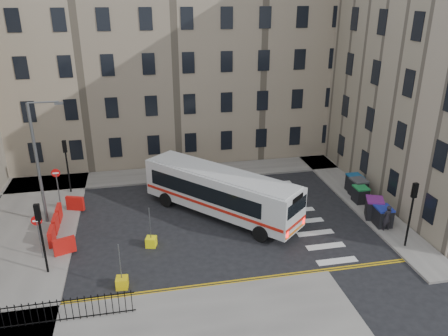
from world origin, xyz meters
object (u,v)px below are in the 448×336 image
object	(u,v)px
streetlamp	(37,162)
bollard_chevron	(122,283)
wheelie_bin_c	(360,194)
pedestrian	(387,218)
wheelie_bin_e	(354,183)
bollard_yellow	(151,242)
bus	(220,191)
wheelie_bin_a	(383,216)
wheelie_bin_b	(374,208)
wheelie_bin_d	(358,188)

from	to	relation	value
streetlamp	bollard_chevron	world-z (taller)	streetlamp
wheelie_bin_c	pedestrian	distance (m)	4.06
wheelie_bin_e	bollard_yellow	size ratio (longest dim) A/B	2.17
wheelie_bin_c	bollard_yellow	world-z (taller)	wheelie_bin_c
bus	pedestrian	bearing A→B (deg)	-65.82
bus	wheelie_bin_a	bearing A→B (deg)	-62.63
wheelie_bin_e	pedestrian	xyz separation A→B (m)	(-0.76, -5.82, 0.21)
pedestrian	bollard_yellow	distance (m)	14.86
bollard_chevron	wheelie_bin_a	bearing A→B (deg)	10.46
bus	bollard_yellow	xyz separation A→B (m)	(-4.87, -3.12, -1.51)
streetlamp	bollard_chevron	bearing A→B (deg)	-58.09
wheelie_bin_b	wheelie_bin_c	bearing A→B (deg)	106.21
bus	bollard_chevron	bearing A→B (deg)	-175.61
wheelie_bin_a	pedestrian	distance (m)	0.65
wheelie_bin_a	wheelie_bin_c	xyz separation A→B (m)	(0.22, 3.43, -0.05)
wheelie_bin_c	pedestrian	world-z (taller)	pedestrian
bus	pedestrian	size ratio (longest dim) A/B	5.97
bollard_yellow	pedestrian	bearing A→B (deg)	-4.92
bollard_yellow	wheelie_bin_e	bearing A→B (deg)	16.31
wheelie_bin_d	bollard_yellow	distance (m)	15.89
streetlamp	wheelie_bin_e	world-z (taller)	streetlamp
wheelie_bin_b	wheelie_bin_c	world-z (taller)	wheelie_bin_b
streetlamp	wheelie_bin_d	world-z (taller)	streetlamp
wheelie_bin_a	wheelie_bin_d	size ratio (longest dim) A/B	0.97
bus	wheelie_bin_c	world-z (taller)	bus
wheelie_bin_b	pedestrian	distance (m)	1.69
wheelie_bin_d	wheelie_bin_b	bearing A→B (deg)	-102.80
pedestrian	wheelie_bin_d	bearing A→B (deg)	-104.96
wheelie_bin_b	bollard_yellow	bearing A→B (deg)	-155.96
streetlamp	pedestrian	xyz separation A→B (m)	(21.45, -5.55, -3.32)
streetlamp	pedestrian	world-z (taller)	streetlamp
wheelie_bin_e	wheelie_bin_c	bearing A→B (deg)	-104.03
wheelie_bin_c	wheelie_bin_e	world-z (taller)	wheelie_bin_e
wheelie_bin_a	bollard_yellow	distance (m)	14.91
wheelie_bin_b	bollard_yellow	distance (m)	14.87
wheelie_bin_b	pedestrian	bearing A→B (deg)	-69.55
wheelie_bin_b	bollard_chevron	distance (m)	17.04
wheelie_bin_d	bollard_chevron	distance (m)	18.67
wheelie_bin_a	wheelie_bin_c	bearing A→B (deg)	90.07
bus	wheelie_bin_c	size ratio (longest dim) A/B	8.73
streetlamp	bus	size ratio (longest dim) A/B	0.79
wheelie_bin_c	bollard_yellow	distance (m)	15.37
bollard_chevron	wheelie_bin_b	bearing A→B (deg)	14.03
wheelie_bin_b	wheelie_bin_a	bearing A→B (deg)	-65.56
bus	wheelie_bin_a	world-z (taller)	bus
wheelie_bin_b	wheelie_bin_d	world-z (taller)	wheelie_bin_b
wheelie_bin_b	wheelie_bin_d	bearing A→B (deg)	102.51
bollard_yellow	bollard_chevron	xyz separation A→B (m)	(-1.67, -3.72, 0.00)
bus	wheelie_bin_b	xyz separation A→B (m)	(9.98, -2.72, -0.97)
pedestrian	bollard_yellow	world-z (taller)	pedestrian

